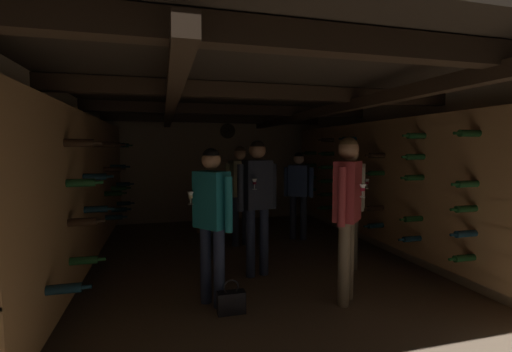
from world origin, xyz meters
The scene contains 11 objects.
ground_plane centered at (0.00, 0.00, 0.00)m, with size 8.40×8.40×0.00m, color #7A6651.
room_shell centered at (0.00, 0.28, 1.41)m, with size 4.72×6.52×2.41m.
wine_crate_stack centered at (-0.26, 2.17, 0.30)m, with size 0.52×0.35×0.60m.
display_bottle centered at (-0.38, 2.14, 0.74)m, with size 0.08×0.08×0.35m.
person_host_center centered at (0.01, -0.43, 1.06)m, with size 0.53×0.37×1.74m.
person_guest_mid_right centered at (1.31, -0.47, 1.02)m, with size 0.36×0.54×1.68m.
person_guest_near_right centered at (0.72, -1.43, 1.08)m, with size 0.40×0.45×1.76m.
person_guest_far_right centered at (1.20, 1.12, 0.94)m, with size 0.47×0.37×1.57m.
person_guest_rear_center centered at (0.11, 1.01, 1.01)m, with size 0.53×0.39×1.67m.
person_guest_near_left centered at (-0.66, -1.12, 0.99)m, with size 0.44×0.44×1.64m.
handbag centered at (-0.51, -1.37, 0.12)m, with size 0.28×0.12×0.35m.
Camera 1 is at (-1.14, -4.68, 1.65)m, focal length 24.56 mm.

